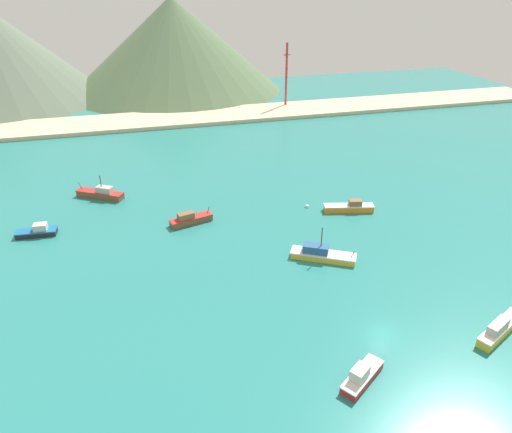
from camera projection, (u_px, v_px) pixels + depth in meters
ground at (303, 230)px, 88.61m from camera, size 260.00×280.00×0.50m
fishing_boat_0 at (321, 254)px, 79.03m from camera, size 10.96×7.87×5.97m
fishing_boat_1 at (190, 219)px, 90.18m from camera, size 8.68×4.30×2.63m
fishing_boat_2 at (500, 329)px, 62.38m from camera, size 9.74×5.84×2.56m
fishing_boat_3 at (349, 207)px, 94.87m from camera, size 10.33×4.57×2.45m
fishing_boat_4 at (362, 376)px, 55.15m from camera, size 7.01×5.74×2.60m
fishing_boat_5 at (101, 194)px, 100.44m from camera, size 10.29×7.65×5.22m
fishing_boat_6 at (37, 231)px, 86.18m from camera, size 7.33×2.99×2.26m
buoy_0 at (307, 207)px, 96.74m from camera, size 0.88×0.88×0.88m
beach_strip at (219, 115)px, 156.84m from camera, size 247.00×18.83×1.20m
hill_central at (174, 45)px, 185.74m from camera, size 85.17×85.17×35.57m
radio_tower at (286, 76)px, 162.65m from camera, size 2.23×1.78×22.27m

